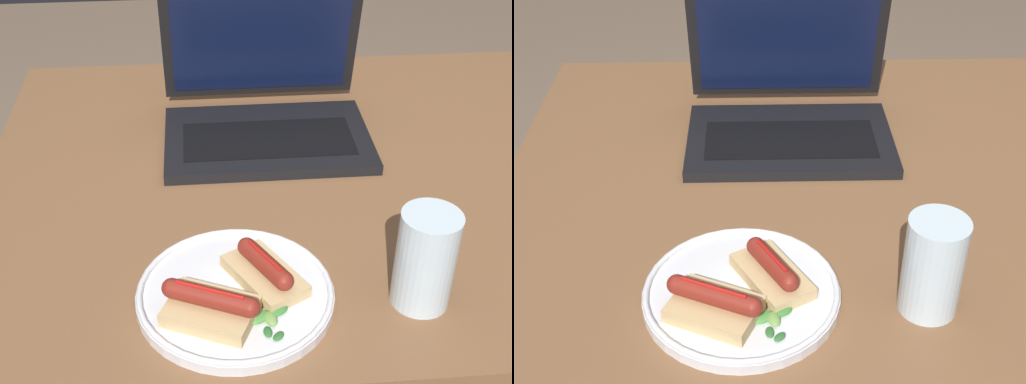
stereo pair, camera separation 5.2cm
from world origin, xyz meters
The scene contains 7 objects.
desk centered at (0.00, 0.00, 0.68)m, with size 1.15×0.88×0.76m.
laptop centered at (-0.11, 0.13, 0.80)m, with size 0.35×0.28×0.23m.
plate centered at (-0.19, -0.29, 0.77)m, with size 0.25×0.25×0.02m.
sausage_toast_left centered at (-0.15, -0.27, 0.79)m, with size 0.11×0.13×0.04m.
sausage_toast_middle centered at (-0.22, -0.33, 0.79)m, with size 0.13×0.11×0.05m.
salad_pile centered at (-0.16, -0.34, 0.78)m, with size 0.06×0.07×0.01m.
drinking_glass centered at (0.04, -0.31, 0.83)m, with size 0.07×0.07×0.13m.
Camera 1 is at (-0.22, -0.96, 1.39)m, focal length 50.00 mm.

